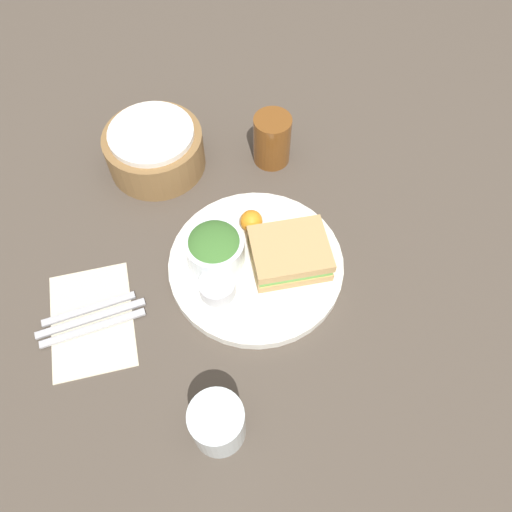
% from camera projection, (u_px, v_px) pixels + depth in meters
% --- Properties ---
extents(ground_plane, '(4.00, 4.00, 0.00)m').
position_uv_depth(ground_plane, '(256.00, 268.00, 0.87)').
color(ground_plane, '#4C4238').
extents(plate, '(0.30, 0.30, 0.02)m').
position_uv_depth(plate, '(256.00, 265.00, 0.86)').
color(plate, white).
rests_on(plate, ground_plane).
extents(sandwich, '(0.13, 0.11, 0.05)m').
position_uv_depth(sandwich, '(290.00, 253.00, 0.84)').
color(sandwich, tan).
rests_on(sandwich, plate).
extents(salad_bowl, '(0.10, 0.10, 0.06)m').
position_uv_depth(salad_bowl, '(215.00, 248.00, 0.83)').
color(salad_bowl, white).
rests_on(salad_bowl, plate).
extents(dressing_cup, '(0.06, 0.06, 0.03)m').
position_uv_depth(dressing_cup, '(217.00, 287.00, 0.81)').
color(dressing_cup, '#B7B7BC').
rests_on(dressing_cup, plate).
extents(orange_wedge, '(0.04, 0.04, 0.04)m').
position_uv_depth(orange_wedge, '(251.00, 221.00, 0.88)').
color(orange_wedge, orange).
rests_on(orange_wedge, plate).
extents(drink_glass, '(0.07, 0.07, 0.10)m').
position_uv_depth(drink_glass, '(272.00, 140.00, 0.96)').
color(drink_glass, brown).
rests_on(drink_glass, ground_plane).
extents(bread_basket, '(0.19, 0.19, 0.09)m').
position_uv_depth(bread_basket, '(155.00, 149.00, 0.96)').
color(bread_basket, olive).
rests_on(bread_basket, ground_plane).
extents(napkin, '(0.13, 0.19, 0.00)m').
position_uv_depth(napkin, '(92.00, 320.00, 0.82)').
color(napkin, beige).
rests_on(napkin, ground_plane).
extents(fork, '(0.17, 0.03, 0.01)m').
position_uv_depth(fork, '(93.00, 328.00, 0.81)').
color(fork, '#B2B2B7').
rests_on(fork, napkin).
extents(knife, '(0.18, 0.03, 0.01)m').
position_uv_depth(knife, '(91.00, 318.00, 0.82)').
color(knife, '#B2B2B7').
rests_on(knife, napkin).
extents(spoon, '(0.15, 0.03, 0.01)m').
position_uv_depth(spoon, '(89.00, 309.00, 0.82)').
color(spoon, '#B2B2B7').
rests_on(spoon, napkin).
extents(water_glass, '(0.08, 0.08, 0.09)m').
position_uv_depth(water_glass, '(218.00, 424.00, 0.69)').
color(water_glass, silver).
rests_on(water_glass, ground_plane).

